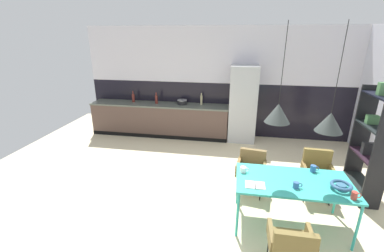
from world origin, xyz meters
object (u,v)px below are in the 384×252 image
(bottle_spice_small, at_px, (133,98))
(pendant_lamp_over_table_near, at_px, (278,113))
(refrigerator_column, at_px, (243,104))
(armchair_near_window, at_px, (252,166))
(mug_wide_latte, at_px, (313,169))
(mug_dark_espresso, at_px, (243,170))
(bottle_wine_green, at_px, (201,100))
(pendant_lamp_over_table_far, at_px, (330,122))
(armchair_facing_counter, at_px, (292,243))
(fruit_bowl, at_px, (341,186))
(armchair_far_side, at_px, (317,169))
(mug_short_terracotta, at_px, (355,196))
(bottle_vinegar_dark, at_px, (156,99))
(open_book, at_px, (255,185))
(mug_white_ceramic, at_px, (296,185))
(dining_table, at_px, (293,184))
(open_shelf_unit, at_px, (371,141))
(cooking_pot, at_px, (182,102))

(bottle_spice_small, xyz_separation_m, pendant_lamp_over_table_near, (3.36, -3.29, 0.71))
(refrigerator_column, xyz_separation_m, armchair_near_window, (0.16, -2.39, -0.49))
(mug_wide_latte, xyz_separation_m, bottle_spice_small, (-4.01, 2.97, 0.22))
(mug_dark_espresso, distance_m, bottle_wine_green, 3.38)
(bottle_wine_green, relative_size, pendant_lamp_over_table_far, 0.24)
(armchair_facing_counter, height_order, pendant_lamp_over_table_far, pendant_lamp_over_table_far)
(fruit_bowl, xyz_separation_m, pendant_lamp_over_table_near, (-0.89, 0.11, 0.92))
(pendant_lamp_over_table_near, distance_m, pendant_lamp_over_table_far, 0.64)
(armchair_far_side, distance_m, bottle_spice_small, 4.92)
(armchair_facing_counter, relative_size, pendant_lamp_over_table_near, 0.58)
(armchair_far_side, relative_size, pendant_lamp_over_table_near, 0.66)
(mug_short_terracotta, relative_size, pendant_lamp_over_table_far, 0.09)
(mug_dark_espresso, bearing_deg, bottle_vinegar_dark, 126.47)
(mug_dark_espresso, height_order, bottle_wine_green, bottle_wine_green)
(mug_wide_latte, bearing_deg, mug_dark_espresso, -169.12)
(open_book, distance_m, bottle_spice_small, 4.72)
(armchair_far_side, height_order, mug_white_ceramic, same)
(mug_short_terracotta, bearing_deg, bottle_wine_green, 123.83)
(armchair_near_window, relative_size, armchair_facing_counter, 1.04)
(mug_dark_espresso, bearing_deg, mug_wide_latte, 10.88)
(dining_table, relative_size, fruit_bowl, 5.77)
(refrigerator_column, height_order, pendant_lamp_over_table_far, pendant_lamp_over_table_far)
(armchair_near_window, bearing_deg, bottle_vinegar_dark, -35.64)
(bottle_wine_green, xyz_separation_m, bottle_spice_small, (-1.91, -0.02, -0.02))
(bottle_vinegar_dark, distance_m, pendant_lamp_over_table_near, 4.26)
(mug_short_terracotta, bearing_deg, fruit_bowl, 111.81)
(mug_dark_espresso, bearing_deg, open_shelf_unit, 22.86)
(cooking_pot, xyz_separation_m, pendant_lamp_over_table_far, (2.61, -3.30, 0.69))
(refrigerator_column, distance_m, bottle_spice_small, 3.00)
(mug_dark_espresso, xyz_separation_m, pendant_lamp_over_table_far, (1.01, -0.15, 0.85))
(armchair_facing_counter, height_order, open_shelf_unit, open_shelf_unit)
(fruit_bowl, distance_m, open_shelf_unit, 1.36)
(armchair_near_window, xyz_separation_m, pendant_lamp_over_table_far, (0.84, -0.85, 1.14))
(mug_short_terracotta, bearing_deg, mug_dark_espresso, 161.90)
(fruit_bowl, height_order, bottle_wine_green, bottle_wine_green)
(bottle_vinegar_dark, bearing_deg, bottle_wine_green, 3.45)
(bottle_wine_green, distance_m, pendant_lamp_over_table_near, 3.68)
(bottle_spice_small, height_order, pendant_lamp_over_table_near, pendant_lamp_over_table_near)
(dining_table, distance_m, bottle_spice_small, 4.95)
(mug_wide_latte, bearing_deg, bottle_wine_green, 125.17)
(armchair_near_window, xyz_separation_m, open_shelf_unit, (1.88, 0.17, 0.54))
(bottle_vinegar_dark, distance_m, pendant_lamp_over_table_far, 4.70)
(armchair_near_window, xyz_separation_m, mug_short_terracotta, (1.19, -1.14, 0.30))
(fruit_bowl, relative_size, open_book, 1.05)
(bottle_vinegar_dark, bearing_deg, armchair_near_window, -44.39)
(armchair_far_side, bearing_deg, open_book, 46.89)
(mug_wide_latte, relative_size, pendant_lamp_over_table_far, 0.10)
(mug_white_ceramic, xyz_separation_m, pendant_lamp_over_table_far, (0.32, 0.15, 0.85))
(mug_dark_espresso, relative_size, bottle_vinegar_dark, 0.42)
(open_book, bearing_deg, mug_dark_espresso, 114.73)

